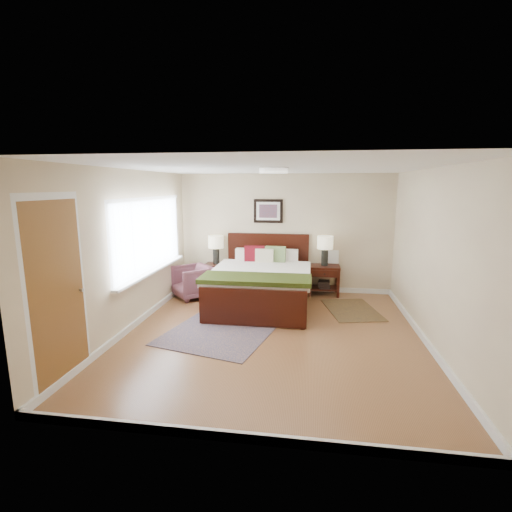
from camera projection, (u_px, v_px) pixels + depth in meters
The scene contains 18 objects.
floor at pixel (272, 334), 5.71m from camera, with size 5.00×5.00×0.00m, color brown.
back_wall at pixel (285, 233), 7.91m from camera, with size 4.50×0.04×2.50m, color beige.
front_wall at pixel (242, 309), 3.05m from camera, with size 4.50×0.04×2.50m, color beige.
left_wall at pixel (130, 251), 5.80m from camera, with size 0.04×5.00×2.50m, color beige.
right_wall at pixel (433, 259), 5.16m from camera, with size 0.04×5.00×2.50m, color beige.
ceiling at pixel (274, 168), 5.24m from camera, with size 4.50×5.00×0.02m, color white.
window at pixel (151, 237), 6.44m from camera, with size 0.11×2.72×1.32m.
door at pixel (58, 293), 4.12m from camera, with size 0.06×1.00×2.18m.
ceil_fixture at pixel (274, 170), 5.25m from camera, with size 0.44×0.44×0.08m.
bed at pixel (261, 276), 7.00m from camera, with size 1.86×2.27×1.22m.
wall_art at pixel (268, 211), 7.84m from camera, with size 0.62×0.05×0.50m.
nightstand_left at pixel (216, 270), 8.02m from camera, with size 0.49×0.44×0.58m.
nightstand_right at pixel (324, 277), 7.71m from camera, with size 0.63×0.47×0.62m.
lamp_left at pixel (216, 245), 7.93m from camera, with size 0.32×0.32×0.61m.
lamp_right at pixel (325, 245), 7.60m from camera, with size 0.32×0.32×0.61m.
armchair at pixel (193, 282), 7.53m from camera, with size 0.70×0.72×0.66m, color brown.
rug_persian at pixel (227, 327), 5.98m from camera, with size 1.52×2.14×0.01m, color #0D1942.
rug_navy at pixel (352, 310), 6.81m from camera, with size 0.85×1.27×0.01m, color black.
Camera 1 is at (0.53, -5.36, 2.25)m, focal length 26.00 mm.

